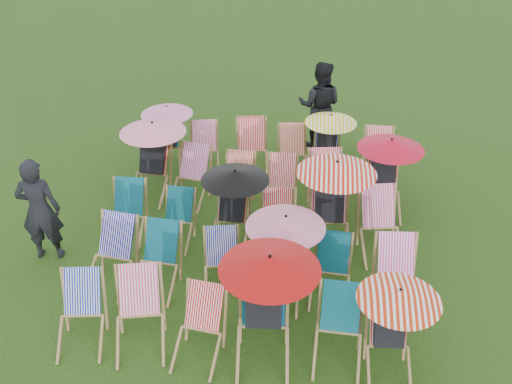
# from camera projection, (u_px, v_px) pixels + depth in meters

# --- Properties ---
(ground) EXTENTS (100.00, 100.00, 0.00)m
(ground) POSITION_uv_depth(u_px,v_px,m) (254.00, 244.00, 9.19)
(ground) COLOR black
(ground) RESTS_ON ground
(deckchair_0) EXTENTS (0.70, 0.89, 0.89)m
(deckchair_0) POSITION_uv_depth(u_px,v_px,m) (80.00, 315.00, 7.23)
(deckchair_0) COLOR olive
(deckchair_0) RESTS_ON ground
(deckchair_1) EXTENTS (0.81, 1.00, 0.97)m
(deckchair_1) POSITION_uv_depth(u_px,v_px,m) (139.00, 315.00, 7.18)
(deckchair_1) COLOR olive
(deckchair_1) RESTS_ON ground
(deckchair_2) EXTENTS (0.69, 0.88, 0.87)m
(deckchair_2) POSITION_uv_depth(u_px,v_px,m) (199.00, 329.00, 7.04)
(deckchair_2) COLOR olive
(deckchair_2) RESTS_ON ground
(deckchair_3) EXTENTS (1.23, 1.30, 1.46)m
(deckchair_3) POSITION_uv_depth(u_px,v_px,m) (265.00, 307.00, 6.90)
(deckchair_3) COLOR olive
(deckchair_3) RESTS_ON ground
(deckchair_4) EXTENTS (0.65, 0.87, 0.92)m
(deckchair_4) POSITION_uv_depth(u_px,v_px,m) (339.00, 331.00, 6.98)
(deckchair_4) COLOR olive
(deckchair_4) RESTS_ON ground
(deckchair_5) EXTENTS (1.00, 1.05, 1.18)m
(deckchair_5) POSITION_uv_depth(u_px,v_px,m) (392.00, 330.00, 6.77)
(deckchair_5) COLOR olive
(deckchair_5) RESTS_ON ground
(deckchair_6) EXTENTS (0.76, 0.97, 0.96)m
(deckchair_6) POSITION_uv_depth(u_px,v_px,m) (110.00, 256.00, 8.18)
(deckchair_6) COLOR olive
(deckchair_6) RESTS_ON ground
(deckchair_7) EXTENTS (0.68, 0.89, 0.91)m
(deckchair_7) POSITION_uv_depth(u_px,v_px,m) (157.00, 261.00, 8.12)
(deckchair_7) COLOR olive
(deckchair_7) RESTS_ON ground
(deckchair_8) EXTENTS (0.67, 0.85, 0.83)m
(deckchair_8) POSITION_uv_depth(u_px,v_px,m) (222.00, 264.00, 8.11)
(deckchair_8) COLOR olive
(deckchair_8) RESTS_ON ground
(deckchair_9) EXTENTS (1.09, 1.13, 1.29)m
(deckchair_9) POSITION_uv_depth(u_px,v_px,m) (281.00, 257.00, 7.84)
(deckchair_9) COLOR olive
(deckchair_9) RESTS_ON ground
(deckchair_10) EXTENTS (0.63, 0.83, 0.86)m
(deckchair_10) POSITION_uv_depth(u_px,v_px,m) (331.00, 272.00, 7.96)
(deckchair_10) COLOR olive
(deckchair_10) RESTS_ON ground
(deckchair_11) EXTENTS (0.69, 0.92, 0.96)m
(deckchair_11) POSITION_uv_depth(u_px,v_px,m) (397.00, 279.00, 7.76)
(deckchair_11) COLOR olive
(deckchair_11) RESTS_ON ground
(deckchair_12) EXTENTS (0.60, 0.84, 0.90)m
(deckchair_12) POSITION_uv_depth(u_px,v_px,m) (126.00, 214.00, 9.12)
(deckchair_12) COLOR olive
(deckchair_12) RESTS_ON ground
(deckchair_13) EXTENTS (0.60, 0.79, 0.81)m
(deckchair_13) POSITION_uv_depth(u_px,v_px,m) (176.00, 220.00, 9.06)
(deckchair_13) COLOR olive
(deckchair_13) RESTS_ON ground
(deckchair_14) EXTENTS (1.06, 1.11, 1.26)m
(deckchair_14) POSITION_uv_depth(u_px,v_px,m) (232.00, 206.00, 8.93)
(deckchair_14) COLOR olive
(deckchair_14) RESTS_ON ground
(deckchair_15) EXTENTS (0.62, 0.83, 0.86)m
(deckchair_15) POSITION_uv_depth(u_px,v_px,m) (277.00, 224.00, 8.92)
(deckchair_15) COLOR olive
(deckchair_15) RESTS_ON ground
(deckchair_16) EXTENTS (1.22, 1.28, 1.45)m
(deckchair_16) POSITION_uv_depth(u_px,v_px,m) (331.00, 204.00, 8.79)
(deckchair_16) COLOR olive
(deckchair_16) RESTS_ON ground
(deckchair_17) EXTENTS (0.80, 1.01, 0.98)m
(deckchair_17) POSITION_uv_depth(u_px,v_px,m) (381.00, 226.00, 8.78)
(deckchair_17) COLOR olive
(deckchair_17) RESTS_ON ground
(deckchair_18) EXTENTS (1.16, 1.22, 1.37)m
(deckchair_18) POSITION_uv_depth(u_px,v_px,m) (151.00, 158.00, 10.10)
(deckchair_18) COLOR olive
(deckchair_18) RESTS_ON ground
(deckchair_19) EXTENTS (0.75, 0.95, 0.93)m
(deckchair_19) POSITION_uv_depth(u_px,v_px,m) (190.00, 177.00, 10.06)
(deckchair_19) COLOR olive
(deckchair_19) RESTS_ON ground
(deckchair_20) EXTENTS (0.63, 0.84, 0.88)m
(deckchair_20) POSITION_uv_depth(u_px,v_px,m) (237.00, 182.00, 9.96)
(deckchair_20) COLOR olive
(deckchair_20) RESTS_ON ground
(deckchair_21) EXTENTS (0.58, 0.81, 0.86)m
(deckchair_21) POSITION_uv_depth(u_px,v_px,m) (282.00, 185.00, 9.90)
(deckchair_21) COLOR olive
(deckchair_21) RESTS_ON ground
(deckchair_22) EXTENTS (0.77, 0.98, 0.97)m
(deckchair_22) POSITION_uv_depth(u_px,v_px,m) (327.00, 184.00, 9.82)
(deckchair_22) COLOR olive
(deckchair_22) RESTS_ON ground
(deckchair_23) EXTENTS (1.11, 1.18, 1.32)m
(deckchair_23) POSITION_uv_depth(u_px,v_px,m) (386.00, 175.00, 9.66)
(deckchair_23) COLOR olive
(deckchair_23) RESTS_ON ground
(deckchair_24) EXTENTS (1.00, 1.09, 1.19)m
(deckchair_24) POSITION_uv_depth(u_px,v_px,m) (166.00, 135.00, 11.09)
(deckchair_24) COLOR olive
(deckchair_24) RESTS_ON ground
(deckchair_25) EXTENTS (0.70, 0.89, 0.87)m
(deckchair_25) POSITION_uv_depth(u_px,v_px,m) (204.00, 149.00, 11.00)
(deckchair_25) COLOR olive
(deckchair_25) RESTS_ON ground
(deckchair_26) EXTENTS (0.76, 0.96, 0.96)m
(deckchair_26) POSITION_uv_depth(u_px,v_px,m) (252.00, 148.00, 10.93)
(deckchair_26) COLOR olive
(deckchair_26) RESTS_ON ground
(deckchair_27) EXTENTS (0.69, 0.88, 0.89)m
(deckchair_27) POSITION_uv_depth(u_px,v_px,m) (293.00, 153.00, 10.85)
(deckchair_27) COLOR olive
(deckchair_27) RESTS_ON ground
(deckchair_28) EXTENTS (0.98, 1.03, 1.16)m
(deckchair_28) POSITION_uv_depth(u_px,v_px,m) (327.00, 143.00, 10.82)
(deckchair_28) COLOR olive
(deckchair_28) RESTS_ON ground
(deckchair_29) EXTENTS (0.61, 0.85, 0.91)m
(deckchair_29) POSITION_uv_depth(u_px,v_px,m) (378.00, 157.00, 10.71)
(deckchair_29) COLOR olive
(deckchair_29) RESTS_ON ground
(person_left) EXTENTS (0.68, 0.50, 1.72)m
(person_left) POSITION_uv_depth(u_px,v_px,m) (39.00, 210.00, 8.49)
(person_left) COLOR black
(person_left) RESTS_ON ground
(person_rear) EXTENTS (0.98, 0.81, 1.84)m
(person_rear) POSITION_uv_depth(u_px,v_px,m) (320.00, 106.00, 11.54)
(person_rear) COLOR black
(person_rear) RESTS_ON ground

